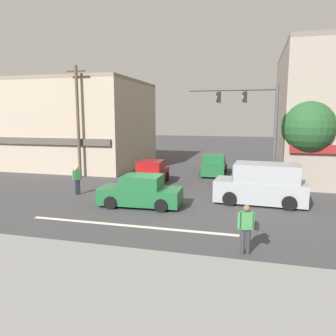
{
  "coord_description": "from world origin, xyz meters",
  "views": [
    {
      "loc": [
        4.91,
        -15.71,
        4.5
      ],
      "look_at": [
        0.23,
        2.0,
        1.6
      ],
      "focal_mm": 35.0,
      "sensor_mm": 36.0,
      "label": 1
    }
  ],
  "objects_px": {
    "van_approaching_near": "(262,185)",
    "sedan_crossing_leftbound": "(141,192)",
    "pedestrian_foreground_with_bag": "(247,226)",
    "utility_pole_near_left": "(78,121)",
    "pedestrian_mid_crossing": "(77,178)",
    "utility_pole_far_right": "(303,116)",
    "street_tree": "(308,127)",
    "sedan_crossing_rightbound": "(151,174)",
    "sedan_waiting_far": "(214,165)",
    "traffic_light_mast": "(257,122)"
  },
  "relations": [
    {
      "from": "van_approaching_near",
      "to": "pedestrian_foreground_with_bag",
      "type": "height_order",
      "value": "van_approaching_near"
    },
    {
      "from": "utility_pole_near_left",
      "to": "pedestrian_mid_crossing",
      "type": "relative_size",
      "value": 4.84
    },
    {
      "from": "van_approaching_near",
      "to": "sedan_crossing_leftbound",
      "type": "distance_m",
      "value": 6.26
    },
    {
      "from": "utility_pole_far_right",
      "to": "pedestrian_foreground_with_bag",
      "type": "distance_m",
      "value": 13.26
    },
    {
      "from": "pedestrian_foreground_with_bag",
      "to": "pedestrian_mid_crossing",
      "type": "xyz_separation_m",
      "value": [
        -9.71,
        6.07,
        -0.0
      ]
    },
    {
      "from": "street_tree",
      "to": "van_approaching_near",
      "type": "distance_m",
      "value": 5.47
    },
    {
      "from": "street_tree",
      "to": "pedestrian_foreground_with_bag",
      "type": "xyz_separation_m",
      "value": [
        -3.21,
        -10.57,
        -2.9
      ]
    },
    {
      "from": "street_tree",
      "to": "pedestrian_mid_crossing",
      "type": "bearing_deg",
      "value": -160.8
    },
    {
      "from": "sedan_waiting_far",
      "to": "sedan_crossing_leftbound",
      "type": "bearing_deg",
      "value": -103.79
    },
    {
      "from": "traffic_light_mast",
      "to": "sedan_crossing_leftbound",
      "type": "distance_m",
      "value": 7.54
    },
    {
      "from": "utility_pole_near_left",
      "to": "sedan_crossing_leftbound",
      "type": "relative_size",
      "value": 1.94
    },
    {
      "from": "traffic_light_mast",
      "to": "sedan_crossing_rightbound",
      "type": "height_order",
      "value": "traffic_light_mast"
    },
    {
      "from": "sedan_crossing_leftbound",
      "to": "traffic_light_mast",
      "type": "bearing_deg",
      "value": 33.85
    },
    {
      "from": "traffic_light_mast",
      "to": "sedan_waiting_far",
      "type": "bearing_deg",
      "value": 115.81
    },
    {
      "from": "utility_pole_far_right",
      "to": "van_approaching_near",
      "type": "bearing_deg",
      "value": -113.8
    },
    {
      "from": "utility_pole_far_right",
      "to": "traffic_light_mast",
      "type": "xyz_separation_m",
      "value": [
        -2.87,
        -4.01,
        -0.32
      ]
    },
    {
      "from": "van_approaching_near",
      "to": "sedan_crossing_leftbound",
      "type": "relative_size",
      "value": 1.13
    },
    {
      "from": "utility_pole_near_left",
      "to": "sedan_waiting_far",
      "type": "xyz_separation_m",
      "value": [
        9.52,
        3.73,
        -3.48
      ]
    },
    {
      "from": "utility_pole_far_right",
      "to": "pedestrian_mid_crossing",
      "type": "bearing_deg",
      "value": -153.78
    },
    {
      "from": "van_approaching_near",
      "to": "street_tree",
      "type": "bearing_deg",
      "value": 56.08
    },
    {
      "from": "traffic_light_mast",
      "to": "pedestrian_mid_crossing",
      "type": "bearing_deg",
      "value": -166.96
    },
    {
      "from": "utility_pole_near_left",
      "to": "sedan_crossing_leftbound",
      "type": "xyz_separation_m",
      "value": [
        7.04,
        -6.37,
        -3.48
      ]
    },
    {
      "from": "street_tree",
      "to": "van_approaching_near",
      "type": "bearing_deg",
      "value": -123.92
    },
    {
      "from": "sedan_waiting_far",
      "to": "sedan_crossing_rightbound",
      "type": "height_order",
      "value": "same"
    },
    {
      "from": "utility_pole_near_left",
      "to": "van_approaching_near",
      "type": "xyz_separation_m",
      "value": [
        12.96,
        -4.33,
        -3.18
      ]
    },
    {
      "from": "street_tree",
      "to": "sedan_crossing_rightbound",
      "type": "distance_m",
      "value": 10.19
    },
    {
      "from": "utility_pole_near_left",
      "to": "pedestrian_mid_crossing",
      "type": "distance_m",
      "value": 6.48
    },
    {
      "from": "traffic_light_mast",
      "to": "van_approaching_near",
      "type": "relative_size",
      "value": 1.32
    },
    {
      "from": "traffic_light_mast",
      "to": "pedestrian_foreground_with_bag",
      "type": "relative_size",
      "value": 3.71
    },
    {
      "from": "utility_pole_far_right",
      "to": "pedestrian_foreground_with_bag",
      "type": "bearing_deg",
      "value": -104.11
    },
    {
      "from": "utility_pole_far_right",
      "to": "pedestrian_mid_crossing",
      "type": "height_order",
      "value": "utility_pole_far_right"
    },
    {
      "from": "street_tree",
      "to": "sedan_crossing_rightbound",
      "type": "relative_size",
      "value": 1.29
    },
    {
      "from": "van_approaching_near",
      "to": "sedan_waiting_far",
      "type": "distance_m",
      "value": 8.77
    },
    {
      "from": "utility_pole_near_left",
      "to": "sedan_waiting_far",
      "type": "distance_m",
      "value": 10.8
    },
    {
      "from": "pedestrian_foreground_with_bag",
      "to": "utility_pole_far_right",
      "type": "bearing_deg",
      "value": 75.89
    },
    {
      "from": "sedan_waiting_far",
      "to": "street_tree",
      "type": "bearing_deg",
      "value": -34.66
    },
    {
      "from": "pedestrian_mid_crossing",
      "to": "utility_pole_near_left",
      "type": "bearing_deg",
      "value": 118.16
    },
    {
      "from": "sedan_crossing_leftbound",
      "to": "street_tree",
      "type": "bearing_deg",
      "value": 34.8
    },
    {
      "from": "street_tree",
      "to": "van_approaching_near",
      "type": "height_order",
      "value": "street_tree"
    },
    {
      "from": "street_tree",
      "to": "utility_pole_near_left",
      "type": "height_order",
      "value": "utility_pole_near_left"
    },
    {
      "from": "pedestrian_foreground_with_bag",
      "to": "pedestrian_mid_crossing",
      "type": "height_order",
      "value": "same"
    },
    {
      "from": "traffic_light_mast",
      "to": "sedan_waiting_far",
      "type": "height_order",
      "value": "traffic_light_mast"
    },
    {
      "from": "utility_pole_near_left",
      "to": "pedestrian_mid_crossing",
      "type": "bearing_deg",
      "value": -61.84
    },
    {
      "from": "van_approaching_near",
      "to": "pedestrian_foreground_with_bag",
      "type": "xyz_separation_m",
      "value": [
        -0.6,
        -6.69,
        -0.05
      ]
    },
    {
      "from": "utility_pole_far_right",
      "to": "van_approaching_near",
      "type": "xyz_separation_m",
      "value": [
        -2.51,
        -5.7,
        -3.49
      ]
    },
    {
      "from": "utility_pole_far_right",
      "to": "traffic_light_mast",
      "type": "distance_m",
      "value": 4.94
    },
    {
      "from": "utility_pole_near_left",
      "to": "utility_pole_far_right",
      "type": "xyz_separation_m",
      "value": [
        15.47,
        1.37,
        0.3
      ]
    },
    {
      "from": "pedestrian_foreground_with_bag",
      "to": "utility_pole_near_left",
      "type": "bearing_deg",
      "value": 138.28
    },
    {
      "from": "traffic_light_mast",
      "to": "van_approaching_near",
      "type": "height_order",
      "value": "traffic_light_mast"
    },
    {
      "from": "van_approaching_near",
      "to": "pedestrian_mid_crossing",
      "type": "bearing_deg",
      "value": -176.57
    }
  ]
}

